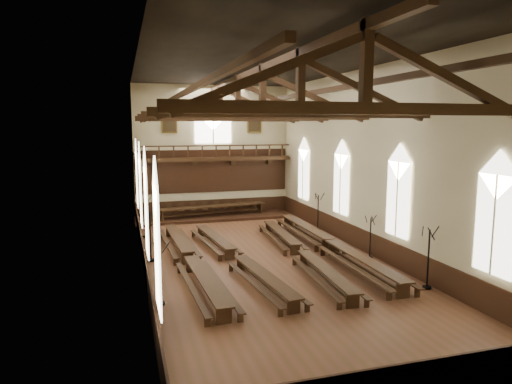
{
  "coord_description": "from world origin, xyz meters",
  "views": [
    {
      "loc": [
        -6.73,
        -21.88,
        6.9
      ],
      "look_at": [
        0.1,
        1.5,
        3.37
      ],
      "focal_mm": 32.0,
      "sensor_mm": 36.0,
      "label": 1
    }
  ],
  "objects_px": {
    "refectory_row_a": "(189,258)",
    "candelabrum_left_far": "(145,225)",
    "refectory_row_b": "(235,255)",
    "refectory_row_d": "(331,243)",
    "refectory_row_c": "(300,251)",
    "dais": "(213,217)",
    "candelabrum_right_near": "(428,270)",
    "candelabrum_left_near": "(160,286)",
    "high_table": "(213,207)",
    "candelabrum_right_far": "(318,219)",
    "candelabrum_right_mid": "(370,245)",
    "candelabrum_left_mid": "(151,245)"
  },
  "relations": [
    {
      "from": "dais",
      "to": "candelabrum_left_far",
      "type": "distance_m",
      "value": 6.88
    },
    {
      "from": "high_table",
      "to": "candelabrum_right_mid",
      "type": "xyz_separation_m",
      "value": [
        5.96,
        -12.62,
        -0.16
      ]
    },
    {
      "from": "candelabrum_left_near",
      "to": "candelabrum_left_mid",
      "type": "xyz_separation_m",
      "value": [
        -0.0,
        6.0,
        0.08
      ]
    },
    {
      "from": "candelabrum_left_far",
      "to": "refectory_row_d",
      "type": "bearing_deg",
      "value": -34.53
    },
    {
      "from": "refectory_row_a",
      "to": "refectory_row_c",
      "type": "bearing_deg",
      "value": -2.13
    },
    {
      "from": "refectory_row_a",
      "to": "candelabrum_right_near",
      "type": "height_order",
      "value": "candelabrum_right_near"
    },
    {
      "from": "candelabrum_right_mid",
      "to": "dais",
      "type": "bearing_deg",
      "value": 115.28
    },
    {
      "from": "candelabrum_left_near",
      "to": "candelabrum_right_mid",
      "type": "height_order",
      "value": "candelabrum_left_near"
    },
    {
      "from": "refectory_row_c",
      "to": "candelabrum_left_near",
      "type": "height_order",
      "value": "candelabrum_left_near"
    },
    {
      "from": "high_table",
      "to": "candelabrum_right_mid",
      "type": "distance_m",
      "value": 13.95
    },
    {
      "from": "high_table",
      "to": "candelabrum_left_far",
      "type": "bearing_deg",
      "value": -138.68
    },
    {
      "from": "candelabrum_left_far",
      "to": "dais",
      "type": "bearing_deg",
      "value": 41.32
    },
    {
      "from": "refectory_row_c",
      "to": "dais",
      "type": "distance_m",
      "value": 12.09
    },
    {
      "from": "refectory_row_a",
      "to": "candelabrum_right_mid",
      "type": "relative_size",
      "value": 6.16
    },
    {
      "from": "dais",
      "to": "refectory_row_b",
      "type": "bearing_deg",
      "value": -95.45
    },
    {
      "from": "refectory_row_a",
      "to": "candelabrum_left_far",
      "type": "distance_m",
      "value": 7.33
    },
    {
      "from": "refectory_row_d",
      "to": "candelabrum_right_far",
      "type": "height_order",
      "value": "candelabrum_right_far"
    },
    {
      "from": "refectory_row_c",
      "to": "candelabrum_left_far",
      "type": "distance_m",
      "value": 10.48
    },
    {
      "from": "candelabrum_left_far",
      "to": "candelabrum_right_near",
      "type": "bearing_deg",
      "value": -49.13
    },
    {
      "from": "refectory_row_b",
      "to": "refectory_row_d",
      "type": "bearing_deg",
      "value": 6.83
    },
    {
      "from": "candelabrum_left_near",
      "to": "candelabrum_right_near",
      "type": "height_order",
      "value": "candelabrum_right_near"
    },
    {
      "from": "candelabrum_right_mid",
      "to": "high_table",
      "type": "bearing_deg",
      "value": 115.28
    },
    {
      "from": "candelabrum_left_far",
      "to": "candelabrum_right_far",
      "type": "xyz_separation_m",
      "value": [
        11.1,
        -1.4,
        0.0
      ]
    },
    {
      "from": "candelabrum_right_near",
      "to": "refectory_row_d",
      "type": "bearing_deg",
      "value": 103.82
    },
    {
      "from": "refectory_row_a",
      "to": "dais",
      "type": "relative_size",
      "value": 1.24
    },
    {
      "from": "candelabrum_right_far",
      "to": "candelabrum_left_far",
      "type": "bearing_deg",
      "value": 172.81
    },
    {
      "from": "dais",
      "to": "high_table",
      "type": "xyz_separation_m",
      "value": [
        -0.0,
        0.0,
        0.76
      ]
    },
    {
      "from": "refectory_row_a",
      "to": "refectory_row_b",
      "type": "relative_size",
      "value": 1.03
    },
    {
      "from": "candelabrum_left_mid",
      "to": "candelabrum_right_far",
      "type": "relative_size",
      "value": 1.09
    },
    {
      "from": "refectory_row_d",
      "to": "candelabrum_left_near",
      "type": "bearing_deg",
      "value": -153.16
    },
    {
      "from": "dais",
      "to": "candelabrum_left_far",
      "type": "bearing_deg",
      "value": -138.68
    },
    {
      "from": "refectory_row_c",
      "to": "candelabrum_right_far",
      "type": "relative_size",
      "value": 5.42
    },
    {
      "from": "refectory_row_b",
      "to": "refectory_row_d",
      "type": "xyz_separation_m",
      "value": [
        5.54,
        0.66,
        0.08
      ]
    },
    {
      "from": "refectory_row_a",
      "to": "refectory_row_c",
      "type": "height_order",
      "value": "refectory_row_a"
    },
    {
      "from": "dais",
      "to": "candelabrum_right_mid",
      "type": "xyz_separation_m",
      "value": [
        5.96,
        -12.62,
        0.6
      ]
    },
    {
      "from": "candelabrum_left_far",
      "to": "candelabrum_left_mid",
      "type": "bearing_deg",
      "value": -90.0
    },
    {
      "from": "refectory_row_a",
      "to": "candelabrum_left_near",
      "type": "distance_m",
      "value": 4.65
    },
    {
      "from": "refectory_row_a",
      "to": "refectory_row_d",
      "type": "height_order",
      "value": "refectory_row_d"
    },
    {
      "from": "high_table",
      "to": "candelabrum_left_near",
      "type": "relative_size",
      "value": 3.32
    },
    {
      "from": "refectory_row_c",
      "to": "candelabrum_right_mid",
      "type": "xyz_separation_m",
      "value": [
        3.61,
        -0.77,
        0.21
      ]
    },
    {
      "from": "refectory_row_a",
      "to": "candelabrum_left_far",
      "type": "xyz_separation_m",
      "value": [
        -1.75,
        7.12,
        0.25
      ]
    },
    {
      "from": "candelabrum_right_mid",
      "to": "candelabrum_right_far",
      "type": "bearing_deg",
      "value": 90.0
    },
    {
      "from": "refectory_row_a",
      "to": "candelabrum_left_mid",
      "type": "distance_m",
      "value": 2.46
    },
    {
      "from": "refectory_row_c",
      "to": "dais",
      "type": "relative_size",
      "value": 1.21
    },
    {
      "from": "dais",
      "to": "high_table",
      "type": "bearing_deg",
      "value": 180.0
    },
    {
      "from": "refectory_row_a",
      "to": "high_table",
      "type": "distance_m",
      "value": 12.13
    },
    {
      "from": "refectory_row_a",
      "to": "candelabrum_left_near",
      "type": "xyz_separation_m",
      "value": [
        -1.75,
        -4.3,
        0.24
      ]
    },
    {
      "from": "refectory_row_a",
      "to": "candelabrum_right_near",
      "type": "distance_m",
      "value": 10.96
    },
    {
      "from": "candelabrum_left_mid",
      "to": "candelabrum_right_far",
      "type": "height_order",
      "value": "candelabrum_left_mid"
    },
    {
      "from": "candelabrum_left_far",
      "to": "candelabrum_right_far",
      "type": "height_order",
      "value": "candelabrum_right_far"
    }
  ]
}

